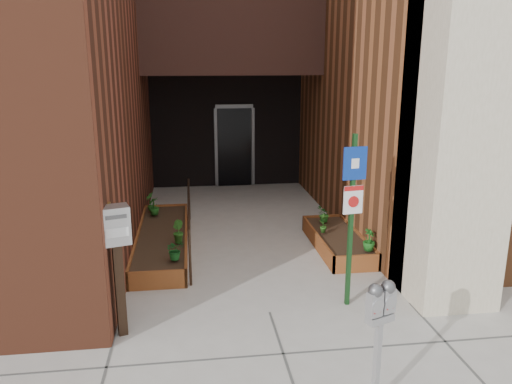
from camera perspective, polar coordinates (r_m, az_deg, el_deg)
name	(u,v)px	position (r m, az deg, el deg)	size (l,w,h in m)	color
ground	(270,313)	(6.95, 1.56, -13.61)	(80.00, 80.00, 0.00)	#9E9991
planter_left	(162,240)	(9.31, -10.64, -5.43)	(0.90, 3.60, 0.30)	brown
planter_right	(337,242)	(9.20, 9.29, -5.61)	(0.80, 2.20, 0.30)	brown
handrail	(189,208)	(9.05, -7.67, -1.79)	(0.04, 3.34, 0.90)	black
parking_meter	(380,311)	(4.94, 14.02, -13.10)	(0.31, 0.20, 1.33)	#A6A6A8
sign_post	(352,203)	(6.73, 10.95, -1.27)	(0.33, 0.10, 2.40)	#153A17
payment_dropbox	(117,244)	(6.18, -15.65, -5.69)	(0.39, 0.33, 1.66)	black
shrub_left_a	(175,250)	(7.90, -9.24, -6.52)	(0.29, 0.29, 0.32)	#17511B
shrub_left_b	(178,232)	(8.61, -8.94, -4.48)	(0.21, 0.21, 0.39)	#255919
shrub_left_c	(154,206)	(10.23, -11.57, -1.59)	(0.20, 0.20, 0.36)	#1A5017
shrub_left_d	(150,202)	(10.51, -12.02, -1.08)	(0.21, 0.21, 0.39)	#22611B
shrub_right_a	(369,240)	(8.36, 12.81, -5.36)	(0.20, 0.20, 0.36)	#1B5C1A
shrub_right_b	(324,223)	(9.07, 7.76, -3.48)	(0.20, 0.20, 0.37)	#265819
shrub_right_c	(324,215)	(9.66, 7.79, -2.57)	(0.27, 0.27, 0.30)	#195418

